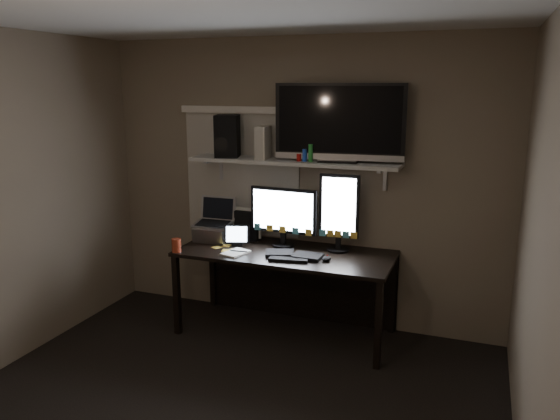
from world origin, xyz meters
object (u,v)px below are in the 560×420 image
at_px(keyboard, 293,255).
at_px(cup, 176,245).
at_px(monitor_landscape, 283,217).
at_px(game_console, 264,143).
at_px(mouse, 326,259).
at_px(desk, 290,267).
at_px(tablet, 237,235).
at_px(monitor_portrait, 339,212).
at_px(speaker, 227,136).
at_px(tv, 339,123).
at_px(laptop, 213,220).

relative_size(keyboard, cup, 4.19).
distance_m(monitor_landscape, game_console, 0.65).
relative_size(keyboard, mouse, 4.68).
relative_size(desk, tablet, 8.40).
distance_m(monitor_portrait, game_console, 0.87).
bearing_deg(monitor_portrait, keyboard, -140.17).
bearing_deg(keyboard, tablet, 158.64).
distance_m(mouse, speaker, 1.38).
relative_size(tablet, game_console, 0.77).
bearing_deg(monitor_portrait, tv, 129.73).
height_order(mouse, tablet, tablet).
xyz_separation_m(keyboard, tablet, (-0.56, 0.12, 0.08)).
distance_m(tablet, game_console, 0.83).
xyz_separation_m(monitor_portrait, cup, (-1.26, -0.50, -0.28)).
distance_m(tv, game_console, 0.67).
xyz_separation_m(desk, keyboard, (0.11, -0.22, 0.19)).
bearing_deg(desk, speaker, 174.42).
bearing_deg(desk, keyboard, -64.08).
bearing_deg(tablet, mouse, -28.34).
bearing_deg(keyboard, monitor_portrait, 33.89).
relative_size(laptop, cup, 3.30).
bearing_deg(tablet, tv, -7.21).
height_order(monitor_portrait, laptop, monitor_portrait).
xyz_separation_m(monitor_landscape, tv, (0.46, 0.05, 0.80)).
xyz_separation_m(keyboard, game_console, (-0.36, 0.27, 0.87)).
relative_size(monitor_portrait, game_console, 2.41).
distance_m(monitor_portrait, cup, 1.38).
bearing_deg(desk, tablet, -167.79).
bearing_deg(keyboard, desk, 107.17).
xyz_separation_m(monitor_portrait, laptop, (-1.13, -0.08, -0.14)).
relative_size(desk, monitor_portrait, 2.71).
bearing_deg(desk, laptop, -177.81).
relative_size(laptop, speaker, 1.04).
distance_m(monitor_landscape, tv, 0.93).
xyz_separation_m(tv, game_console, (-0.65, -0.03, -0.18)).
height_order(monitor_landscape, speaker, speaker).
bearing_deg(tablet, monitor_portrait, -8.87).
height_order(monitor_landscape, mouse, monitor_landscape).
xyz_separation_m(laptop, tv, (1.11, 0.11, 0.88)).
xyz_separation_m(mouse, laptop, (-1.11, 0.21, 0.17)).
xyz_separation_m(monitor_landscape, cup, (-0.78, -0.47, -0.21)).
xyz_separation_m(desk, monitor_landscape, (-0.07, 0.03, 0.44)).
xyz_separation_m(desk, cup, (-0.85, -0.44, 0.23)).
xyz_separation_m(monitor_portrait, game_console, (-0.67, -0.01, 0.56)).
relative_size(monitor_portrait, cup, 5.83).
bearing_deg(mouse, monitor_portrait, 89.51).
bearing_deg(game_console, monitor_portrait, -6.31).
relative_size(tablet, laptop, 0.57).
bearing_deg(desk, mouse, -31.15).
height_order(monitor_landscape, game_console, game_console).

